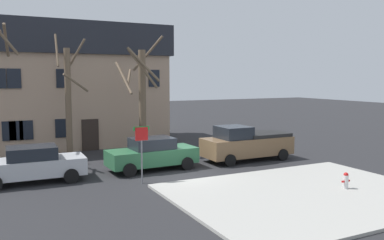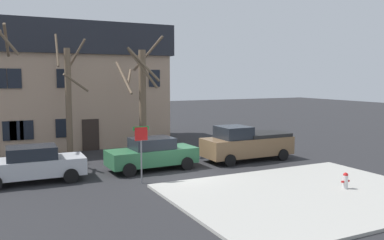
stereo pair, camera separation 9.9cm
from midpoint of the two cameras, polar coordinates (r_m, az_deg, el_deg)
ground_plane at (r=20.18m, az=-1.63°, el=-7.91°), size 120.00×120.00×0.00m
sidewalk_slab at (r=17.59m, az=15.66°, el=-10.03°), size 10.83×8.28×0.12m
building_main at (r=31.02m, az=-16.75°, el=4.84°), size 13.09×7.68×8.55m
tree_bare_mid at (r=25.42m, az=-17.13°, el=2.86°), size 1.80×2.30×7.46m
tree_bare_far at (r=25.79m, az=-7.24°, el=3.46°), size 2.93×2.91×7.55m
car_silver_sedan at (r=20.24m, az=-21.74°, el=-5.83°), size 4.75×2.18×1.69m
car_green_sedan at (r=21.47m, az=-5.77°, el=-4.76°), size 4.76×2.21×1.70m
pickup_truck_brown at (r=23.99m, az=7.57°, el=-3.30°), size 5.37×2.28×2.06m
fire_hydrant at (r=18.66m, az=20.72°, el=-7.93°), size 0.42×0.22×0.70m
street_sign_pole at (r=18.60m, az=-7.27°, el=-3.32°), size 0.76×0.07×2.64m
bicycle_leaning at (r=24.06m, az=-22.64°, el=-5.21°), size 1.70×0.52×1.03m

